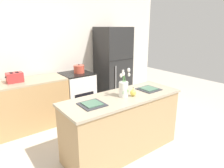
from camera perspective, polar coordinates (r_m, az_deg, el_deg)
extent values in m
plane|color=beige|center=(3.25, 2.80, -18.33)|extent=(10.00, 10.00, 0.00)
cube|color=silver|center=(4.42, -14.01, 9.46)|extent=(5.20, 0.08, 2.70)
cube|color=tan|center=(3.03, 2.91, -11.70)|extent=(1.76, 0.62, 0.85)
cube|color=tan|center=(2.85, 3.04, -3.80)|extent=(1.80, 0.66, 0.03)
cube|color=tan|center=(3.96, -24.93, -6.11)|extent=(1.68, 0.60, 0.87)
cube|color=tan|center=(3.82, -25.75, 0.18)|extent=(1.68, 0.60, 0.03)
cube|color=silver|center=(4.31, -9.82, -2.92)|extent=(0.60, 0.60, 0.88)
cube|color=black|center=(4.18, -10.12, 2.93)|extent=(0.60, 0.60, 0.02)
cube|color=black|center=(4.07, -7.81, -4.52)|extent=(0.42, 0.01, 0.29)
cube|color=black|center=(4.67, 0.30, 4.82)|extent=(0.68, 0.64, 1.82)
cube|color=black|center=(4.38, 2.88, 6.91)|extent=(0.67, 0.01, 0.01)
cylinder|color=#B2B5B7|center=(4.37, 1.07, 0.07)|extent=(0.02, 0.02, 0.79)
cylinder|color=silver|center=(2.79, 3.36, -1.50)|extent=(0.13, 0.13, 0.21)
cylinder|color=#569E4C|center=(2.79, 3.95, -0.04)|extent=(0.10, 0.03, 0.23)
ellipsoid|color=white|center=(2.78, 4.90, 2.68)|extent=(0.04, 0.04, 0.05)
cylinder|color=#569E4C|center=(2.80, 3.26, 0.41)|extent=(0.04, 0.07, 0.28)
ellipsoid|color=white|center=(2.79, 3.18, 3.63)|extent=(0.03, 0.03, 0.05)
cylinder|color=#569E4C|center=(2.78, 2.90, -0.27)|extent=(0.03, 0.03, 0.23)
ellipsoid|color=white|center=(2.74, 2.60, 2.41)|extent=(0.04, 0.04, 0.06)
cylinder|color=#569E4C|center=(2.74, 3.32, 0.04)|extent=(0.08, 0.07, 0.27)
ellipsoid|color=white|center=(2.65, 3.25, 2.90)|extent=(0.04, 0.04, 0.06)
cylinder|color=#569E4C|center=(2.74, 3.93, 0.56)|extent=(0.02, 0.11, 0.32)
ellipsoid|color=white|center=(2.66, 4.81, 3.99)|extent=(0.04, 0.04, 0.06)
ellipsoid|color=#E5CC4C|center=(2.83, 6.03, -2.56)|extent=(0.08, 0.08, 0.10)
cone|color=#E5CC4C|center=(2.82, 6.06, -1.52)|extent=(0.05, 0.05, 0.04)
cylinder|color=brown|center=(2.81, 6.08, -1.04)|extent=(0.01, 0.01, 0.02)
cube|color=#333338|center=(2.54, -5.71, -5.84)|extent=(0.30, 0.30, 0.01)
cube|color=#477056|center=(2.54, -5.72, -5.59)|extent=(0.22, 0.22, 0.01)
cube|color=#333338|center=(3.17, 10.44, -1.47)|extent=(0.30, 0.30, 0.01)
cube|color=#477056|center=(3.16, 10.45, -1.26)|extent=(0.22, 0.22, 0.01)
cube|color=red|center=(3.82, -26.03, 1.69)|extent=(0.26, 0.18, 0.17)
cube|color=black|center=(3.79, -26.86, 2.81)|extent=(0.05, 0.11, 0.01)
cube|color=black|center=(3.81, -25.53, 3.04)|extent=(0.05, 0.11, 0.01)
cube|color=black|center=(3.79, -28.14, 1.71)|extent=(0.02, 0.02, 0.02)
cylinder|color=#CC4C38|center=(4.17, -9.40, 4.13)|extent=(0.22, 0.22, 0.14)
cylinder|color=#CC4C38|center=(4.16, -9.45, 5.19)|extent=(0.23, 0.23, 0.01)
sphere|color=black|center=(4.15, -9.47, 5.45)|extent=(0.02, 0.02, 0.02)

